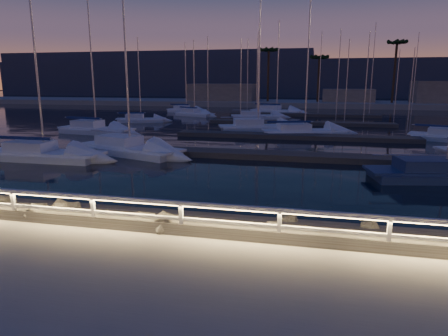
{
  "coord_description": "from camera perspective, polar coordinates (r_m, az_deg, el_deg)",
  "views": [
    {
      "loc": [
        1.89,
        -11.04,
        4.66
      ],
      "look_at": [
        -1.57,
        4.0,
        1.26
      ],
      "focal_mm": 32.0,
      "sensor_mm": 36.0,
      "label": 1
    }
  ],
  "objects": [
    {
      "name": "palm_center",
      "position": [
        84.14,
        13.48,
        14.91
      ],
      "size": [
        3.0,
        3.0,
        9.7
      ],
      "color": "#4A3422",
      "rests_on": "ground"
    },
    {
      "name": "sailboat_e",
      "position": [
        52.44,
        -11.95,
        6.85
      ],
      "size": [
        6.38,
        3.48,
        10.54
      ],
      "rotation": [
        0.0,
        0.0,
        0.3
      ],
      "color": "white",
      "rests_on": "ground"
    },
    {
      "name": "palm_right",
      "position": [
        84.47,
        23.47,
        15.77
      ],
      "size": [
        3.0,
        3.0,
        12.2
      ],
      "color": "#4A3422",
      "rests_on": "ground"
    },
    {
      "name": "palm_left",
      "position": [
        83.8,
        6.41,
        16.11
      ],
      "size": [
        3.0,
        3.0,
        11.2
      ],
      "color": "#4A3422",
      "rests_on": "ground"
    },
    {
      "name": "sailboat_i",
      "position": [
        60.38,
        -4.35,
        7.79
      ],
      "size": [
        6.63,
        4.21,
        11.07
      ],
      "rotation": [
        0.0,
        0.0,
        -0.41
      ],
      "color": "white",
      "rests_on": "ground"
    },
    {
      "name": "sailboat_k",
      "position": [
        56.3,
        4.58,
        7.44
      ],
      "size": [
        7.55,
        3.74,
        12.34
      ],
      "rotation": [
        0.0,
        0.0,
        0.23
      ],
      "color": "white",
      "rests_on": "ground"
    },
    {
      "name": "sailboat_m",
      "position": [
        67.76,
        -5.54,
        8.28
      ],
      "size": [
        6.83,
        2.95,
        11.34
      ],
      "rotation": [
        0.0,
        0.0,
        -0.15
      ],
      "color": "white",
      "rests_on": "ground"
    },
    {
      "name": "harbor_water",
      "position": [
        42.67,
        10.34,
        4.66
      ],
      "size": [
        400.0,
        440.0,
        0.6
      ],
      "color": "black",
      "rests_on": "ground"
    },
    {
      "name": "sailboat_j",
      "position": [
        42.77,
        4.61,
        5.95
      ],
      "size": [
        8.6,
        4.97,
        14.17
      ],
      "rotation": [
        0.0,
        0.0,
        0.34
      ],
      "color": "white",
      "rests_on": "ground"
    },
    {
      "name": "riprap",
      "position": [
        13.37,
        6.05,
        -8.88
      ],
      "size": [
        35.23,
        2.62,
        1.33
      ],
      "color": "slate",
      "rests_on": "ground"
    },
    {
      "name": "far_shore",
      "position": [
        85.22,
        11.74,
        9.24
      ],
      "size": [
        160.0,
        14.0,
        5.2
      ],
      "color": "#A4A094",
      "rests_on": "ground"
    },
    {
      "name": "ground",
      "position": [
        12.13,
        3.04,
        -10.18
      ],
      "size": [
        400.0,
        400.0,
        0.0
      ],
      "primitive_type": "plane",
      "color": "#A4A094",
      "rests_on": "ground"
    },
    {
      "name": "sailboat_a",
      "position": [
        42.35,
        -18.02,
        5.34
      ],
      "size": [
        8.26,
        3.5,
        13.72
      ],
      "rotation": [
        0.0,
        0.0,
        -0.14
      ],
      "color": "white",
      "rests_on": "ground"
    },
    {
      "name": "sailboat_b",
      "position": [
        29.58,
        -24.59,
        1.95
      ],
      "size": [
        8.22,
        2.57,
        13.93
      ],
      "rotation": [
        0.0,
        0.0,
        0.01
      ],
      "color": "white",
      "rests_on": "ground"
    },
    {
      "name": "guard_rail",
      "position": [
        11.86,
        2.75,
        -6.71
      ],
      "size": [
        44.11,
        0.12,
        1.06
      ],
      "color": "silver",
      "rests_on": "ground"
    },
    {
      "name": "sailboat_n",
      "position": [
        65.23,
        7.35,
        8.12
      ],
      "size": [
        8.73,
        4.66,
        14.34
      ],
      "rotation": [
        0.0,
        0.0,
        -0.28
      ],
      "color": "white",
      "rests_on": "ground"
    },
    {
      "name": "floating_docks",
      "position": [
        43.87,
        10.45,
        5.6
      ],
      "size": [
        22.0,
        36.0,
        0.4
      ],
      "color": "#5B524B",
      "rests_on": "ground"
    },
    {
      "name": "distant_hills",
      "position": [
        146.71,
        3.62,
        12.44
      ],
      "size": [
        230.0,
        37.5,
        18.0
      ],
      "color": "#32394E",
      "rests_on": "ground"
    },
    {
      "name": "sailboat_g",
      "position": [
        39.55,
        11.15,
        5.19
      ],
      "size": [
        8.54,
        4.73,
        13.98
      ],
      "rotation": [
        0.0,
        0.0,
        0.31
      ],
      "color": "white",
      "rests_on": "ground"
    },
    {
      "name": "sailboat_c",
      "position": [
        24.43,
        28.6,
        -0.5
      ],
      "size": [
        8.5,
        3.94,
        13.93
      ],
      "rotation": [
        0.0,
        0.0,
        0.19
      ],
      "color": "navy",
      "rests_on": "ground"
    },
    {
      "name": "sailboat_f",
      "position": [
        29.85,
        -13.56,
        2.85
      ],
      "size": [
        8.83,
        5.11,
        14.54
      ],
      "rotation": [
        0.0,
        0.0,
        -0.34
      ],
      "color": "white",
      "rests_on": "ground"
    }
  ]
}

